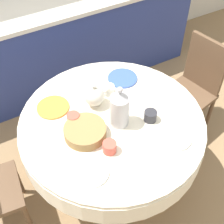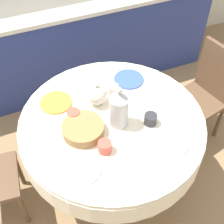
# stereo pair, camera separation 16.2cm
# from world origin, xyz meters

# --- Properties ---
(ground_plane) EXTENTS (12.00, 12.00, 0.00)m
(ground_plane) POSITION_xyz_m (0.00, 0.00, 0.00)
(ground_plane) COLOR #8E704C
(kitchen_counter) EXTENTS (3.24, 0.64, 0.95)m
(kitchen_counter) POSITION_xyz_m (0.00, 1.41, 0.48)
(kitchen_counter) COLOR navy
(kitchen_counter) RESTS_ON ground_plane
(dining_table) EXTENTS (1.30, 1.30, 0.77)m
(dining_table) POSITION_xyz_m (0.00, 0.00, 0.65)
(dining_table) COLOR tan
(dining_table) RESTS_ON ground_plane
(chair_left) EXTENTS (0.48, 0.48, 0.92)m
(chair_left) POSITION_xyz_m (0.97, 0.21, 0.50)
(chair_left) COLOR brown
(chair_left) RESTS_ON ground_plane
(plate_near_left) EXTENTS (0.23, 0.23, 0.01)m
(plate_near_left) POSITION_xyz_m (-0.32, -0.30, 0.78)
(plate_near_left) COLOR white
(plate_near_left) RESTS_ON dining_table
(cup_near_left) EXTENTS (0.09, 0.09, 0.08)m
(cup_near_left) POSITION_xyz_m (-0.14, -0.22, 0.81)
(cup_near_left) COLOR #CC4C3D
(cup_near_left) RESTS_ON dining_table
(plate_near_right) EXTENTS (0.23, 0.23, 0.01)m
(plate_near_right) POSITION_xyz_m (0.28, -0.33, 0.78)
(plate_near_right) COLOR white
(plate_near_right) RESTS_ON dining_table
(cup_near_right) EXTENTS (0.09, 0.09, 0.08)m
(cup_near_right) POSITION_xyz_m (0.23, -0.13, 0.81)
(cup_near_right) COLOR #28282D
(cup_near_right) RESTS_ON dining_table
(plate_far_left) EXTENTS (0.23, 0.23, 0.01)m
(plate_far_left) POSITION_xyz_m (-0.31, 0.30, 0.78)
(plate_far_left) COLOR orange
(plate_far_left) RESTS_ON dining_table
(cup_far_left) EXTENTS (0.09, 0.09, 0.08)m
(cup_far_left) POSITION_xyz_m (-0.24, 0.11, 0.81)
(cup_far_left) COLOR #CC4C3D
(cup_far_left) RESTS_ON dining_table
(plate_far_right) EXTENTS (0.23, 0.23, 0.01)m
(plate_far_right) POSITION_xyz_m (0.28, 0.33, 0.78)
(plate_far_right) COLOR #3856AD
(plate_far_right) RESTS_ON dining_table
(cup_far_right) EXTENTS (0.09, 0.09, 0.08)m
(cup_far_right) POSITION_xyz_m (0.10, 0.24, 0.81)
(cup_far_right) COLOR white
(cup_far_right) RESTS_ON dining_table
(coffee_carafe) EXTENTS (0.13, 0.13, 0.33)m
(coffee_carafe) POSITION_xyz_m (0.03, -0.04, 0.91)
(coffee_carafe) COLOR #B2B2B7
(coffee_carafe) RESTS_ON dining_table
(teapot) EXTENTS (0.20, 0.15, 0.19)m
(teapot) POSITION_xyz_m (-0.03, 0.19, 0.86)
(teapot) COLOR silver
(teapot) RESTS_ON dining_table
(bread_basket) EXTENTS (0.28, 0.28, 0.07)m
(bread_basket) POSITION_xyz_m (-0.22, -0.03, 0.81)
(bread_basket) COLOR olive
(bread_basket) RESTS_ON dining_table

